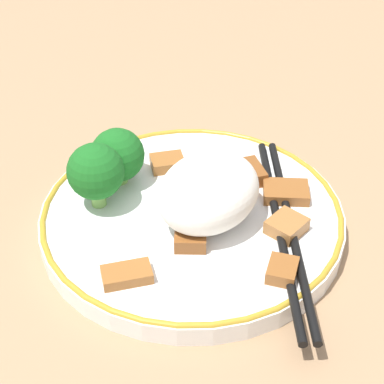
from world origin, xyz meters
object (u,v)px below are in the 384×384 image
object	(u,v)px
broccoli_back_left	(118,155)
chopsticks	(285,228)
plate	(192,217)
broccoli_back_center	(96,172)

from	to	relation	value
broccoli_back_left	chopsticks	bearing A→B (deg)	-77.34
plate	broccoli_back_center	bearing A→B (deg)	121.68
plate	broccoli_back_left	size ratio (longest dim) A/B	4.95
plate	broccoli_back_center	distance (m)	0.09
plate	broccoli_back_center	size ratio (longest dim) A/B	4.37
broccoli_back_left	broccoli_back_center	bearing A→B (deg)	-165.25
broccoli_back_left	chopsticks	xyz separation A→B (m)	(0.03, -0.15, -0.02)
broccoli_back_center	chopsticks	bearing A→B (deg)	-64.09
plate	chopsticks	size ratio (longest dim) A/B	1.34
chopsticks	broccoli_back_left	bearing A→B (deg)	102.66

